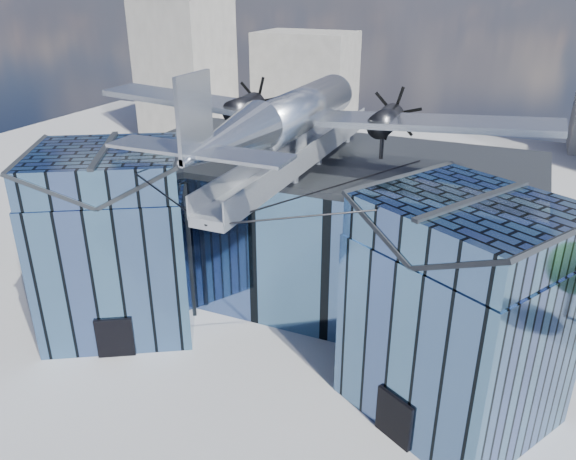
% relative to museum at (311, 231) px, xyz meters
% --- Properties ---
extents(ground_plane, '(120.00, 120.00, 0.00)m').
position_rel_museum_xyz_m(ground_plane, '(-0.00, -5.82, -5.54)').
color(ground_plane, gray).
extents(museum, '(32.88, 24.50, 17.60)m').
position_rel_museum_xyz_m(museum, '(0.00, 0.00, 0.00)').
color(museum, '#486992').
rests_on(museum, ground).
extents(bg_towers, '(77.00, 24.50, 26.00)m').
position_rel_museum_xyz_m(bg_towers, '(1.45, 44.67, 4.47)').
color(bg_towers, gray).
rests_on(bg_towers, ground).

